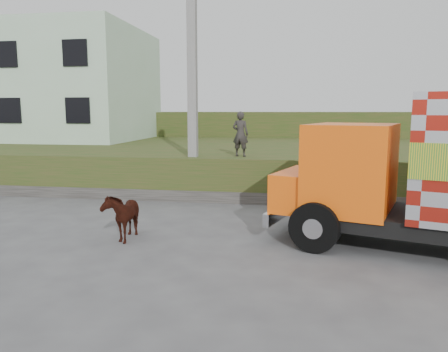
# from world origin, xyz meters

# --- Properties ---
(ground) EXTENTS (120.00, 120.00, 0.00)m
(ground) POSITION_xyz_m (0.00, 0.00, 0.00)
(ground) COLOR #474749
(ground) RESTS_ON ground
(embankment) EXTENTS (40.00, 12.00, 1.50)m
(embankment) POSITION_xyz_m (0.00, 10.00, 0.75)
(embankment) COLOR #2B4918
(embankment) RESTS_ON ground
(embankment_far) EXTENTS (40.00, 12.00, 3.00)m
(embankment_far) POSITION_xyz_m (0.00, 22.00, 1.50)
(embankment_far) COLOR #2B4918
(embankment_far) RESTS_ON ground
(retaining_strip) EXTENTS (16.00, 0.50, 0.40)m
(retaining_strip) POSITION_xyz_m (-2.00, 4.20, 0.20)
(retaining_strip) COLOR #595651
(retaining_strip) RESTS_ON ground
(building) EXTENTS (10.00, 8.00, 6.00)m
(building) POSITION_xyz_m (-11.00, 13.00, 4.50)
(building) COLOR #B9D9BB
(building) RESTS_ON embankment
(utility_pole) EXTENTS (1.20, 0.30, 8.00)m
(utility_pole) POSITION_xyz_m (-1.00, 4.60, 4.08)
(utility_pole) COLOR gray
(utility_pole) RESTS_ON ground
(cow) EXTENTS (0.73, 1.43, 1.17)m
(cow) POSITION_xyz_m (-1.60, -0.36, 0.59)
(cow) COLOR black
(cow) RESTS_ON ground
(pedestrian) EXTENTS (0.64, 0.49, 1.57)m
(pedestrian) POSITION_xyz_m (0.61, 4.95, 2.28)
(pedestrian) COLOR #2C2B27
(pedestrian) RESTS_ON embankment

